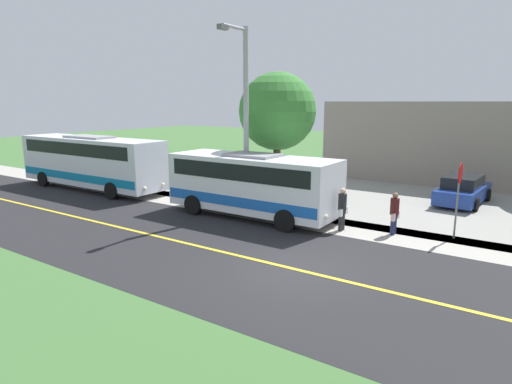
# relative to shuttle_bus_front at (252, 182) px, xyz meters

# --- Properties ---
(ground_plane) EXTENTS (120.00, 120.00, 0.00)m
(ground_plane) POSITION_rel_shuttle_bus_front_xyz_m (4.57, 4.61, -1.56)
(ground_plane) COLOR #3D6633
(road_surface) EXTENTS (8.00, 100.00, 0.01)m
(road_surface) POSITION_rel_shuttle_bus_front_xyz_m (4.57, 4.61, -1.56)
(road_surface) COLOR black
(road_surface) RESTS_ON ground
(sidewalk) EXTENTS (2.40, 100.00, 0.01)m
(sidewalk) POSITION_rel_shuttle_bus_front_xyz_m (-0.63, 4.61, -1.56)
(sidewalk) COLOR #9E9991
(sidewalk) RESTS_ON ground
(parking_lot_surface) EXTENTS (14.00, 36.00, 0.01)m
(parking_lot_surface) POSITION_rel_shuttle_bus_front_xyz_m (-7.83, 7.61, -1.56)
(parking_lot_surface) COLOR gray
(parking_lot_surface) RESTS_ON ground
(road_centre_line) EXTENTS (0.16, 100.00, 0.00)m
(road_centre_line) POSITION_rel_shuttle_bus_front_xyz_m (4.57, 4.61, -1.56)
(road_centre_line) COLOR gold
(road_centre_line) RESTS_ON ground
(shuttle_bus_front) EXTENTS (2.79, 7.93, 2.84)m
(shuttle_bus_front) POSITION_rel_shuttle_bus_front_xyz_m (0.00, 0.00, 0.00)
(shuttle_bus_front) COLOR white
(shuttle_bus_front) RESTS_ON ground
(transit_bus_rear) EXTENTS (2.59, 10.46, 3.14)m
(transit_bus_rear) POSITION_rel_shuttle_bus_front_xyz_m (0.10, -11.39, 0.16)
(transit_bus_rear) COLOR silver
(transit_bus_rear) RESTS_ON ground
(pedestrian_with_bags) EXTENTS (0.72, 0.34, 1.66)m
(pedestrian_with_bags) POSITION_rel_shuttle_bus_front_xyz_m (-0.76, 6.13, -0.68)
(pedestrian_with_bags) COLOR #1E2347
(pedestrian_with_bags) RESTS_ON ground
(pedestrian_waiting) EXTENTS (0.72, 0.34, 1.74)m
(pedestrian_waiting) POSITION_rel_shuttle_bus_front_xyz_m (-0.12, 4.24, -0.63)
(pedestrian_waiting) COLOR #262628
(pedestrian_waiting) RESTS_ON ground
(stop_sign) EXTENTS (0.76, 0.07, 2.88)m
(stop_sign) POSITION_rel_shuttle_bus_front_xyz_m (-1.53, 8.21, 0.40)
(stop_sign) COLOR slate
(stop_sign) RESTS_ON ground
(street_light_pole) EXTENTS (1.97, 0.24, 8.27)m
(street_light_pole) POSITION_rel_shuttle_bus_front_xyz_m (-0.31, -0.63, 2.98)
(street_light_pole) COLOR #9E9EA3
(street_light_pole) RESTS_ON ground
(parked_car_near) EXTENTS (4.53, 2.28, 1.45)m
(parked_car_near) POSITION_rel_shuttle_bus_front_xyz_m (-7.93, 7.48, -0.88)
(parked_car_near) COLOR navy
(parked_car_near) RESTS_ON ground
(tree_curbside) EXTENTS (3.81, 3.81, 6.52)m
(tree_curbside) POSITION_rel_shuttle_bus_front_xyz_m (-2.83, -0.44, 3.03)
(tree_curbside) COLOR #4C3826
(tree_curbside) RESTS_ON ground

